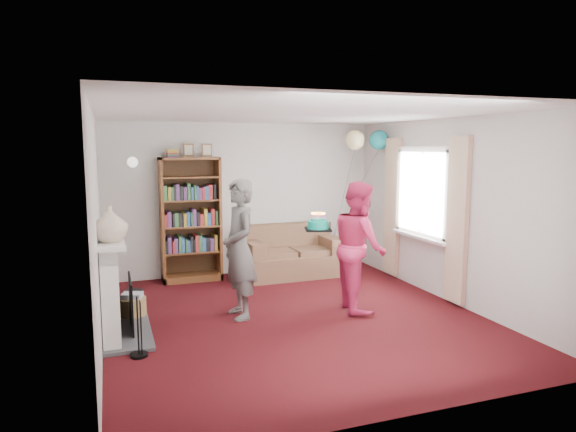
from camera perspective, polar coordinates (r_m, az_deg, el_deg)
name	(u,v)px	position (r m, az deg, el deg)	size (l,w,h in m)	color
ground	(295,318)	(6.50, 0.75, -11.25)	(5.00, 5.00, 0.00)	#330907
wall_back	(243,199)	(8.59, -5.04, 1.92)	(4.50, 0.02, 2.50)	silver
wall_left	(96,228)	(5.83, -20.55, -1.30)	(0.02, 5.00, 2.50)	silver
wall_right	(451,211)	(7.30, 17.65, 0.56)	(0.02, 5.00, 2.50)	silver
ceiling	(295,113)	(6.16, 0.79, 11.36)	(4.50, 5.00, 0.01)	white
fireplace	(116,289)	(6.17, -18.58, -7.74)	(0.55, 1.80, 1.12)	#3F3F42
window_bay	(422,209)	(7.76, 14.65, 0.73)	(0.14, 2.02, 2.20)	white
wall_sconce	(132,162)	(8.14, -16.90, 5.75)	(0.16, 0.23, 0.16)	gold
bookcase	(190,220)	(8.24, -10.81, -0.49)	(0.92, 0.42, 2.16)	#472B14
sofa	(291,256)	(8.52, 0.28, -4.46)	(1.57, 0.83, 0.83)	brown
wicker_basket	(132,307)	(6.75, -16.91, -9.63)	(0.34, 0.34, 0.32)	#9F7E4A
person_striped	(239,249)	(6.36, -5.43, -3.67)	(0.63, 0.41, 1.73)	black
person_magenta	(359,246)	(6.71, 7.92, -3.30)	(0.82, 0.64, 1.68)	#D52A5C
birthday_cake	(318,225)	(6.53, 3.36, -0.99)	(0.32, 0.32, 0.22)	black
balloons	(367,140)	(8.54, 8.76, 8.35)	(0.94, 0.32, 1.74)	#3F3F3F
mantel_vase	(110,224)	(5.68, -19.19, -0.81)	(0.36, 0.36, 0.38)	beige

